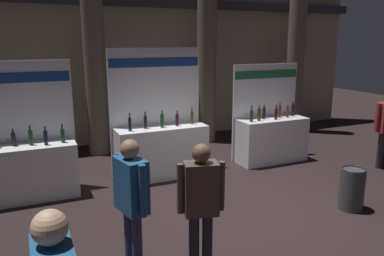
% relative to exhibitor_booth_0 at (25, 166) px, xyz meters
% --- Properties ---
extents(ground_plane, '(27.22, 27.22, 0.00)m').
position_rel_exhibitor_booth_0_xyz_m(ground_plane, '(3.16, -2.03, -0.59)').
color(ground_plane, black).
extents(hall_colonnade, '(13.61, 1.33, 6.69)m').
position_rel_exhibitor_booth_0_xyz_m(hall_colonnade, '(3.16, 3.02, 2.68)').
color(hall_colonnade, tan).
rests_on(hall_colonnade, ground_plane).
extents(exhibitor_booth_0, '(1.81, 0.66, 2.39)m').
position_rel_exhibitor_booth_0_xyz_m(exhibitor_booth_0, '(0.00, 0.00, 0.00)').
color(exhibitor_booth_0, white).
rests_on(exhibitor_booth_0, ground_plane).
extents(exhibitor_booth_1, '(1.92, 0.66, 2.58)m').
position_rel_exhibitor_booth_0_xyz_m(exhibitor_booth_1, '(2.55, 0.10, 0.04)').
color(exhibitor_booth_1, white).
rests_on(exhibitor_booth_1, ground_plane).
extents(exhibitor_booth_2, '(1.70, 0.66, 2.20)m').
position_rel_exhibitor_booth_0_xyz_m(exhibitor_booth_2, '(5.18, 0.04, -0.01)').
color(exhibitor_booth_2, white).
rests_on(exhibitor_booth_2, ground_plane).
extents(trash_bin, '(0.40, 0.40, 0.70)m').
position_rel_exhibitor_booth_0_xyz_m(trash_bin, '(4.87, -2.66, -0.24)').
color(trash_bin, '#38383D').
rests_on(trash_bin, ground_plane).
extents(visitor_2, '(0.54, 0.34, 1.61)m').
position_rel_exhibitor_booth_0_xyz_m(visitor_2, '(1.84, -3.26, 0.37)').
color(visitor_2, '#23232D').
rests_on(visitor_2, ground_plane).
extents(visitor_3, '(0.33, 0.60, 1.65)m').
position_rel_exhibitor_booth_0_xyz_m(visitor_3, '(1.13, -2.91, 0.40)').
color(visitor_3, navy).
rests_on(visitor_3, ground_plane).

